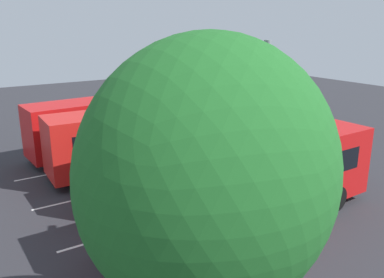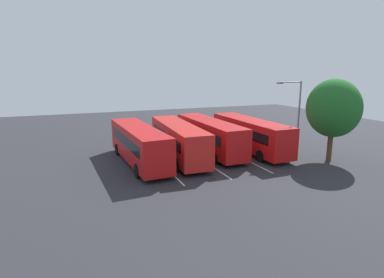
{
  "view_description": "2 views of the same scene",
  "coord_description": "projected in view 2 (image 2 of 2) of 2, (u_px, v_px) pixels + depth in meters",
  "views": [
    {
      "loc": [
        -9.77,
        -15.93,
        7.3
      ],
      "look_at": [
        0.58,
        -0.01,
        1.77
      ],
      "focal_mm": 37.8,
      "sensor_mm": 36.0,
      "label": 1
    },
    {
      "loc": [
        -26.5,
        10.81,
        7.9
      ],
      "look_at": [
        1.33,
        -0.2,
        1.3
      ],
      "focal_mm": 29.44,
      "sensor_mm": 36.0,
      "label": 2
    }
  ],
  "objects": [
    {
      "name": "bus_far_left",
      "position": [
        250.0,
        134.0,
        30.86
      ],
      "size": [
        11.15,
        2.72,
        3.15
      ],
      "rotation": [
        0.0,
        0.0,
        0.02
      ],
      "color": "red",
      "rests_on": "ground"
    },
    {
      "name": "bus_center_right",
      "position": [
        178.0,
        140.0,
        28.34
      ],
      "size": [
        11.2,
        2.91,
        3.15
      ],
      "rotation": [
        0.0,
        0.0,
        -0.04
      ],
      "color": "red",
      "rests_on": "ground"
    },
    {
      "name": "lane_stripe_inner_left",
      "position": [
        195.0,
        155.0,
        29.65
      ],
      "size": [
        14.27,
        0.13,
        0.01
      ],
      "primitive_type": "cube",
      "rotation": [
        0.0,
        0.0,
        -0.0
      ],
      "color": "silver",
      "rests_on": "ground"
    },
    {
      "name": "lane_stripe_outer_left",
      "position": [
        230.0,
        152.0,
        30.98
      ],
      "size": [
        14.27,
        0.13,
        0.01
      ],
      "primitive_type": "cube",
      "rotation": [
        0.0,
        0.0,
        -0.0
      ],
      "color": "silver",
      "rests_on": "ground"
    },
    {
      "name": "bus_center_left",
      "position": [
        209.0,
        135.0,
        30.33
      ],
      "size": [
        11.15,
        2.72,
        3.15
      ],
      "rotation": [
        0.0,
        0.0,
        0.02
      ],
      "color": "red",
      "rests_on": "ground"
    },
    {
      "name": "lane_stripe_inner_right",
      "position": [
        157.0,
        159.0,
        28.33
      ],
      "size": [
        14.27,
        0.13,
        0.01
      ],
      "primitive_type": "cube",
      "rotation": [
        0.0,
        0.0,
        -0.0
      ],
      "color": "silver",
      "rests_on": "ground"
    },
    {
      "name": "depot_tree",
      "position": [
        333.0,
        108.0,
        27.08
      ],
      "size": [
        4.79,
        4.31,
        7.18
      ],
      "color": "#4C3823",
      "rests_on": "ground"
    },
    {
      "name": "pedestrian",
      "position": [
        189.0,
        131.0,
        36.66
      ],
      "size": [
        0.38,
        0.38,
        1.62
      ],
      "rotation": [
        0.0,
        0.0,
        2.94
      ],
      "color": "#232833",
      "rests_on": "ground"
    },
    {
      "name": "ground_plane",
      "position": [
        195.0,
        155.0,
        29.65
      ],
      "size": [
        69.66,
        69.66,
        0.0
      ],
      "primitive_type": "plane",
      "color": "#2B2B30"
    },
    {
      "name": "street_lamp",
      "position": [
        296.0,
        113.0,
        29.07
      ],
      "size": [
        0.92,
        2.2,
        6.9
      ],
      "rotation": [
        0.0,
        0.0,
        1.22
      ],
      "color": "gray",
      "rests_on": "ground"
    },
    {
      "name": "bus_far_right",
      "position": [
        139.0,
        143.0,
        26.86
      ],
      "size": [
        11.22,
        3.03,
        3.15
      ],
      "rotation": [
        0.0,
        0.0,
        0.06
      ],
      "color": "red",
      "rests_on": "ground"
    }
  ]
}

